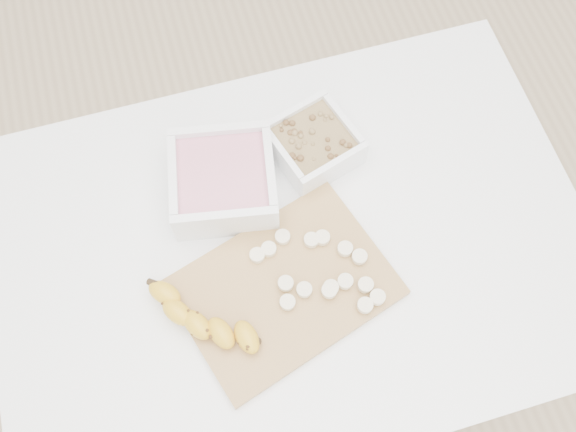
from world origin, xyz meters
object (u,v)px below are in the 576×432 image
object	(u,v)px
table	(293,264)
bowl_granola	(313,144)
bowl_yogurt	(223,180)
cutting_board	(284,288)
banana	(206,320)

from	to	relation	value
table	bowl_granola	world-z (taller)	bowl_granola
table	bowl_granola	xyz separation A→B (m)	(0.08, 0.16, 0.13)
bowl_yogurt	cutting_board	xyz separation A→B (m)	(0.05, -0.20, -0.03)
table	bowl_yogurt	world-z (taller)	bowl_yogurt
table	banana	size ratio (longest dim) A/B	5.14
bowl_granola	table	bearing A→B (deg)	-117.65
bowl_granola	cutting_board	world-z (taller)	bowl_granola
bowl_yogurt	banana	size ratio (longest dim) A/B	1.03
cutting_board	table	bearing A→B (deg)	63.13
table	cutting_board	bearing A→B (deg)	-116.87
bowl_yogurt	bowl_granola	distance (m)	0.17
bowl_yogurt	bowl_granola	xyz separation A→B (m)	(0.17, 0.03, -0.01)
banana	cutting_board	bearing A→B (deg)	-24.80
bowl_yogurt	banana	bearing A→B (deg)	-110.83
cutting_board	banana	bearing A→B (deg)	-170.53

